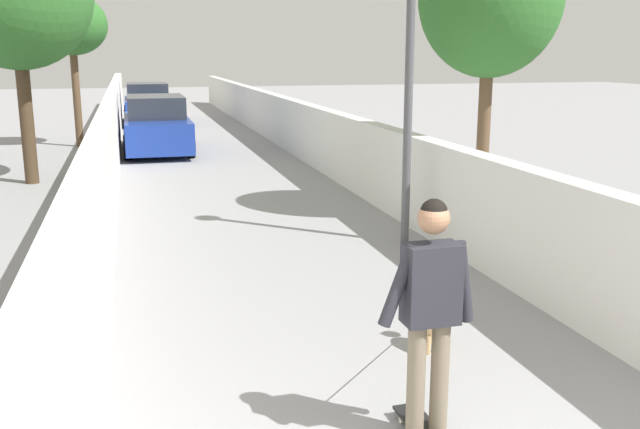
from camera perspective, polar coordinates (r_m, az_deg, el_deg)
ground_plane at (r=17.23m, az=-8.28°, el=3.71°), size 80.00×80.00×0.00m
wall_left at (r=15.03m, az=-16.57°, el=5.09°), size 48.00×0.30×1.62m
fence_right at (r=15.65m, az=1.29°, el=5.58°), size 48.00×0.30×1.44m
tree_left_mid at (r=21.96m, az=-19.30°, el=14.07°), size 2.00×2.00×4.32m
lamp_post at (r=10.12m, az=7.23°, el=13.84°), size 0.36×0.36×4.23m
person_skateboarder at (r=4.96m, az=8.86°, el=-6.69°), size 0.22×0.71×1.69m
dog at (r=6.80m, az=8.68°, el=-8.36°), size 1.80×0.79×1.06m
car_near at (r=20.24m, az=-12.96°, el=6.93°), size 4.38×1.80×1.54m
car_far at (r=28.42m, az=-13.62°, el=8.54°), size 3.94×1.80×1.54m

